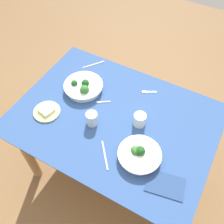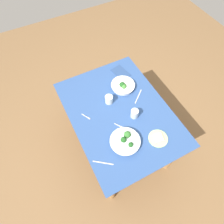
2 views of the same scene
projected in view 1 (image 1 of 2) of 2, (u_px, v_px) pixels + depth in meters
name	position (u px, v px, depth m)	size (l,w,h in m)	color
ground_plane	(114.00, 167.00, 2.24)	(6.00, 6.00, 0.00)	brown
dining_table	(114.00, 128.00, 1.75)	(1.30, 0.95, 0.73)	#2D4C84
broccoli_bowl_far	(139.00, 155.00, 1.46)	(0.25, 0.25, 0.08)	white
broccoli_bowl_near	(83.00, 87.00, 1.79)	(0.27, 0.27, 0.09)	white
bread_side_plate	(47.00, 111.00, 1.68)	(0.18, 0.18, 0.03)	#B7D684
water_glass_center	(140.00, 120.00, 1.60)	(0.08, 0.08, 0.09)	silver
water_glass_side	(92.00, 119.00, 1.60)	(0.07, 0.07, 0.09)	silver
fork_by_far_bowl	(148.00, 92.00, 1.80)	(0.10, 0.06, 0.00)	#B7B7BC
fork_by_near_bowl	(103.00, 102.00, 1.74)	(0.09, 0.06, 0.00)	#B7B7BC
table_knife_left	(105.00, 155.00, 1.49)	(0.19, 0.01, 0.00)	#B7B7BC
table_knife_right	(94.00, 65.00, 1.97)	(0.18, 0.01, 0.00)	#B7B7BC
napkin_folded_upper	(165.00, 185.00, 1.38)	(0.21, 0.13, 0.01)	navy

